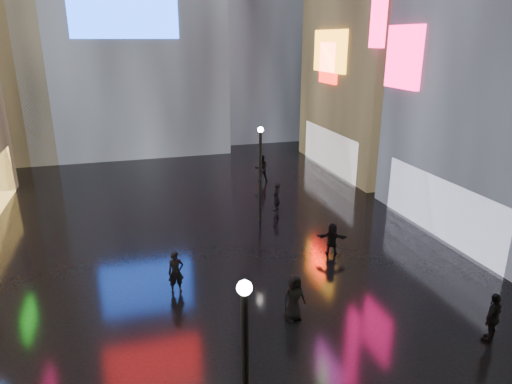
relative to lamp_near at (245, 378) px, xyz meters
name	(u,v)px	position (x,y,z in m)	size (l,w,h in m)	color
ground	(212,237)	(1.85, 13.53, -2.94)	(140.00, 140.00, 0.00)	black
lamp_near	(245,378)	(0.00, 0.00, 0.00)	(0.30, 0.30, 5.20)	black
lamp_far	(260,169)	(4.86, 15.02, 0.00)	(0.30, 0.30, 5.20)	black
pedestrian_3	(493,318)	(9.10, 2.74, -2.06)	(1.04, 0.43, 1.77)	black
pedestrian_4	(294,297)	(3.30, 5.74, -2.07)	(0.85, 0.56, 1.75)	black
pedestrian_5	(332,239)	(6.83, 10.09, -2.19)	(1.41, 0.45, 1.52)	black
pedestrian_6	(176,272)	(-0.48, 8.75, -2.08)	(0.63, 0.41, 1.72)	black
pedestrian_7	(262,169)	(7.01, 21.83, -1.99)	(0.92, 0.72, 1.90)	black
umbrella_2	(295,265)	(3.30, 5.74, -0.80)	(0.87, 0.88, 0.79)	black
pedestrian_8	(276,197)	(6.19, 16.18, -2.13)	(0.60, 0.39, 1.64)	black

